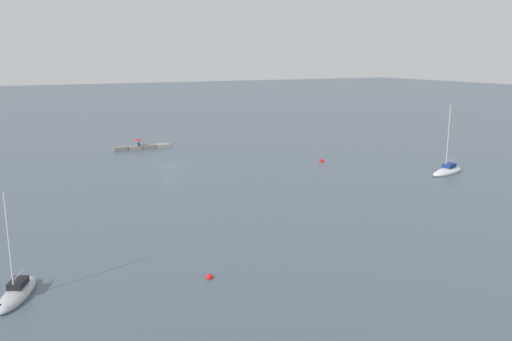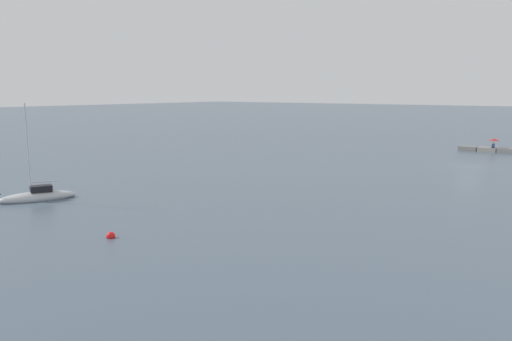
{
  "view_description": "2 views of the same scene",
  "coord_description": "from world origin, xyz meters",
  "px_view_note": "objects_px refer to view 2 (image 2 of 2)",
  "views": [
    {
      "loc": [
        23.4,
        75.34,
        16.18
      ],
      "look_at": [
        -4.93,
        19.23,
        2.47
      ],
      "focal_mm": 36.9,
      "sensor_mm": 36.0,
      "label": 1
    },
    {
      "loc": [
        -13.16,
        58.7,
        8.44
      ],
      "look_at": [
        7.11,
        30.92,
        2.91
      ],
      "focal_mm": 34.76,
      "sensor_mm": 36.0,
      "label": 2
    }
  ],
  "objects_px": {
    "umbrella_open_red": "(494,140)",
    "sailboat_grey_near": "(38,197)",
    "person_seated_blue_left": "(493,146)",
    "mooring_buoy_far": "(111,236)"
  },
  "relations": [
    {
      "from": "umbrella_open_red",
      "to": "sailboat_grey_near",
      "type": "bearing_deg",
      "value": 67.61
    },
    {
      "from": "person_seated_blue_left",
      "to": "sailboat_grey_near",
      "type": "bearing_deg",
      "value": 60.52
    },
    {
      "from": "umbrella_open_red",
      "to": "mooring_buoy_far",
      "type": "height_order",
      "value": "umbrella_open_red"
    },
    {
      "from": "person_seated_blue_left",
      "to": "mooring_buoy_far",
      "type": "bearing_deg",
      "value": 73.54
    },
    {
      "from": "umbrella_open_red",
      "to": "mooring_buoy_far",
      "type": "relative_size",
      "value": 2.76
    },
    {
      "from": "umbrella_open_red",
      "to": "mooring_buoy_far",
      "type": "xyz_separation_m",
      "value": [
        9.53,
        57.55,
        -1.66
      ]
    },
    {
      "from": "person_seated_blue_left",
      "to": "sailboat_grey_near",
      "type": "relative_size",
      "value": 0.09
    },
    {
      "from": "person_seated_blue_left",
      "to": "sailboat_grey_near",
      "type": "distance_m",
      "value": 58.7
    },
    {
      "from": "person_seated_blue_left",
      "to": "mooring_buoy_far",
      "type": "height_order",
      "value": "person_seated_blue_left"
    },
    {
      "from": "person_seated_blue_left",
      "to": "umbrella_open_red",
      "type": "height_order",
      "value": "umbrella_open_red"
    }
  ]
}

